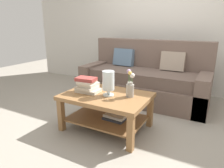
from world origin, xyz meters
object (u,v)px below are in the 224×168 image
couch (145,80)px  coffee_table (107,104)px  flower_pitcher (130,86)px  glass_hurricane_vase (108,81)px  book_stack_main (87,85)px

couch → coffee_table: couch is taller
flower_pitcher → coffee_table: bearing=-167.2°
couch → glass_hurricane_vase: couch is taller
glass_hurricane_vase → flower_pitcher: flower_pitcher is taller
book_stack_main → glass_hurricane_vase: size_ratio=0.98×
couch → glass_hurricane_vase: bearing=-90.9°
glass_hurricane_vase → flower_pitcher: bearing=18.5°
coffee_table → book_stack_main: (-0.27, -0.03, 0.22)m
coffee_table → flower_pitcher: 0.41m
book_stack_main → flower_pitcher: 0.58m
book_stack_main → couch: bearing=75.9°
couch → glass_hurricane_vase: 1.33m
coffee_table → flower_pitcher: (0.29, 0.07, 0.27)m
couch → flower_pitcher: (0.24, -1.21, 0.25)m
book_stack_main → coffee_table: bearing=6.7°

